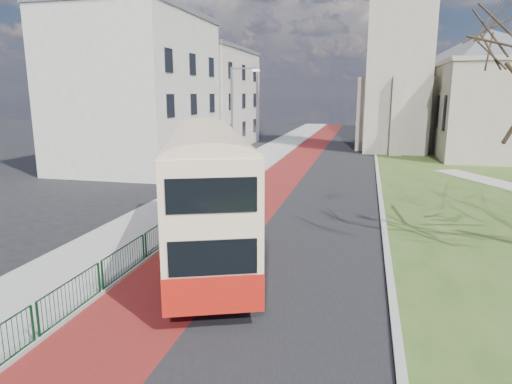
% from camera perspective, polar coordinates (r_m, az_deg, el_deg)
% --- Properties ---
extents(ground, '(160.00, 160.00, 0.00)m').
position_cam_1_polar(ground, '(16.31, -5.69, -10.60)').
color(ground, black).
rests_on(ground, ground).
extents(road_carriageway, '(9.00, 120.00, 0.01)m').
position_cam_1_polar(road_carriageway, '(34.92, 7.49, 1.76)').
color(road_carriageway, black).
rests_on(road_carriageway, ground).
extents(bus_lane, '(3.40, 120.00, 0.01)m').
position_cam_1_polar(bus_lane, '(35.30, 3.13, 1.96)').
color(bus_lane, '#591414').
rests_on(bus_lane, ground).
extents(pavement_west, '(4.00, 120.00, 0.12)m').
position_cam_1_polar(pavement_west, '(36.15, -2.81, 2.30)').
color(pavement_west, gray).
rests_on(pavement_west, ground).
extents(kerb_west, '(0.25, 120.00, 0.13)m').
position_cam_1_polar(kerb_west, '(35.65, 0.28, 2.18)').
color(kerb_west, '#999993').
rests_on(kerb_west, ground).
extents(kerb_east, '(0.25, 80.00, 0.13)m').
position_cam_1_polar(kerb_east, '(36.71, 14.99, 2.05)').
color(kerb_east, '#999993').
rests_on(kerb_east, ground).
extents(pedestrian_railing, '(0.07, 24.00, 1.12)m').
position_cam_1_polar(pedestrian_railing, '(20.67, -9.84, -4.12)').
color(pedestrian_railing, '#0C3518').
rests_on(pedestrian_railing, ground).
extents(gothic_church, '(16.38, 18.00, 40.00)m').
position_cam_1_polar(gothic_church, '(53.14, 22.82, 18.75)').
color(gothic_church, gray).
rests_on(gothic_church, ground).
extents(street_block_near, '(10.30, 14.30, 13.00)m').
position_cam_1_polar(street_block_near, '(40.87, -14.57, 12.17)').
color(street_block_near, '#BCB8A9').
rests_on(street_block_near, ground).
extents(street_block_far, '(10.30, 16.30, 11.50)m').
position_cam_1_polar(street_block_far, '(55.53, -6.66, 11.63)').
color(street_block_far, '#C0B3A2').
rests_on(street_block_far, ground).
extents(streetlamp, '(2.13, 0.18, 8.00)m').
position_cam_1_polar(streetlamp, '(33.55, -2.78, 9.32)').
color(streetlamp, gray).
rests_on(streetlamp, pavement_west).
extents(bus, '(6.77, 11.92, 4.91)m').
position_cam_1_polar(bus, '(17.45, -6.24, 0.55)').
color(bus, '#AC190F').
rests_on(bus, ground).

